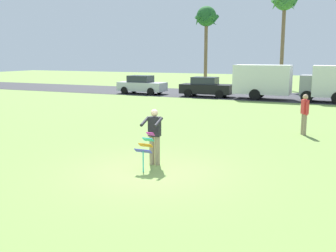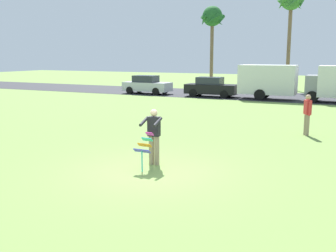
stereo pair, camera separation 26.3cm
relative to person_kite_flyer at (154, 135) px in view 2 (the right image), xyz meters
The scene contains 10 objects.
ground_plane 1.21m from the person_kite_flyer, 73.05° to the right, with size 120.00×120.00×0.00m, color olive.
road_strip 22.47m from the person_kite_flyer, 89.44° to the left, with size 120.00×8.00×0.01m, color #2D2D33.
person_kite_flyer is the anchor object (origin of this frame).
kite_held 0.73m from the person_kite_flyer, 85.14° to the right, with size 0.51×0.63×1.10m.
parked_car_silver 22.93m from the person_kite_flyer, 119.00° to the left, with size 4.24×1.91×1.60m.
parked_car_black 20.71m from the person_kite_flyer, 104.47° to the left, with size 4.24×1.92×1.60m.
parked_truck_grey_van 20.06m from the person_kite_flyer, 89.48° to the left, with size 6.72×2.16×2.62m.
palm_tree_left_near 32.14m from the person_kite_flyer, 106.13° to the left, with size 2.58×2.71×8.45m.
palm_tree_right_near 31.61m from the person_kite_flyer, 91.61° to the left, with size 2.58×2.71×9.77m.
person_walker_near 7.76m from the person_kite_flyer, 61.38° to the left, with size 0.36×0.52×1.73m.
Camera 2 is at (5.27, -9.79, 3.34)m, focal length 42.26 mm.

